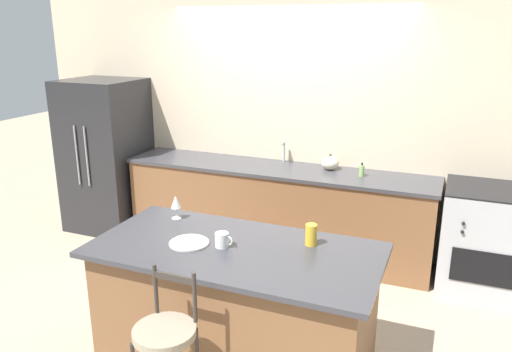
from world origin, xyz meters
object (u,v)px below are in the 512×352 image
(refrigerator, at_px, (107,155))
(oven_range, at_px, (486,240))
(pumpkin_decoration, at_px, (330,163))
(soap_bottle, at_px, (362,171))
(wine_glass, at_px, (176,202))
(tumbler_cup, at_px, (311,235))
(dinner_plate, at_px, (189,243))
(coffee_mug, at_px, (222,240))
(bar_stool_near, at_px, (166,350))

(refrigerator, relative_size, oven_range, 1.82)
(pumpkin_decoration, height_order, soap_bottle, pumpkin_decoration)
(wine_glass, distance_m, soap_bottle, 1.93)
(oven_range, height_order, tumbler_cup, tumbler_cup)
(dinner_plate, xyz_separation_m, pumpkin_decoration, (0.44, 2.07, 0.07))
(dinner_plate, relative_size, wine_glass, 1.48)
(coffee_mug, bearing_deg, bar_stool_near, -91.87)
(oven_range, bearing_deg, soap_bottle, 177.40)
(bar_stool_near, relative_size, pumpkin_decoration, 5.82)
(refrigerator, relative_size, tumbler_cup, 11.98)
(refrigerator, height_order, oven_range, refrigerator)
(bar_stool_near, xyz_separation_m, dinner_plate, (-0.20, 0.64, 0.35))
(wine_glass, distance_m, coffee_mug, 0.64)
(oven_range, relative_size, coffee_mug, 7.73)
(pumpkin_decoration, bearing_deg, coffee_mug, -95.89)
(bar_stool_near, height_order, wine_glass, wine_glass)
(coffee_mug, relative_size, tumbler_cup, 0.85)
(bar_stool_near, xyz_separation_m, tumbler_cup, (0.55, 0.94, 0.41))
(wine_glass, bearing_deg, refrigerator, 140.82)
(soap_bottle, bearing_deg, oven_range, -2.60)
(refrigerator, height_order, tumbler_cup, refrigerator)
(wine_glass, relative_size, coffee_mug, 1.47)
(oven_range, relative_size, wine_glass, 5.26)
(tumbler_cup, bearing_deg, soap_bottle, 89.41)
(soap_bottle, bearing_deg, dinner_plate, -111.62)
(oven_range, relative_size, tumbler_cup, 6.59)
(bar_stool_near, distance_m, coffee_mug, 0.79)
(bar_stool_near, xyz_separation_m, wine_glass, (-0.52, 1.01, 0.47))
(bar_stool_near, relative_size, dinner_plate, 3.77)
(bar_stool_near, bearing_deg, refrigerator, 133.24)
(dinner_plate, distance_m, wine_glass, 0.50)
(dinner_plate, bearing_deg, refrigerator, 139.14)
(bar_stool_near, distance_m, tumbler_cup, 1.16)
(bar_stool_near, distance_m, dinner_plate, 0.76)
(dinner_plate, height_order, pumpkin_decoration, pumpkin_decoration)
(oven_range, bearing_deg, coffee_mug, -132.40)
(wine_glass, bearing_deg, dinner_plate, -49.08)
(wine_glass, xyz_separation_m, coffee_mug, (0.54, -0.32, -0.08))
(coffee_mug, bearing_deg, refrigerator, 142.59)
(soap_bottle, bearing_deg, bar_stool_near, -102.40)
(wine_glass, bearing_deg, bar_stool_near, -62.71)
(pumpkin_decoration, xyz_separation_m, soap_bottle, (0.34, -0.12, -0.01))
(refrigerator, bearing_deg, soap_bottle, 1.86)
(bar_stool_near, xyz_separation_m, coffee_mug, (0.02, 0.69, 0.39))
(bar_stool_near, bearing_deg, oven_range, 55.94)
(dinner_plate, height_order, tumbler_cup, tumbler_cup)
(refrigerator, bearing_deg, pumpkin_decoration, 4.69)
(bar_stool_near, height_order, coffee_mug, bar_stool_near)
(bar_stool_near, distance_m, wine_glass, 1.23)
(bar_stool_near, relative_size, wine_glass, 5.58)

